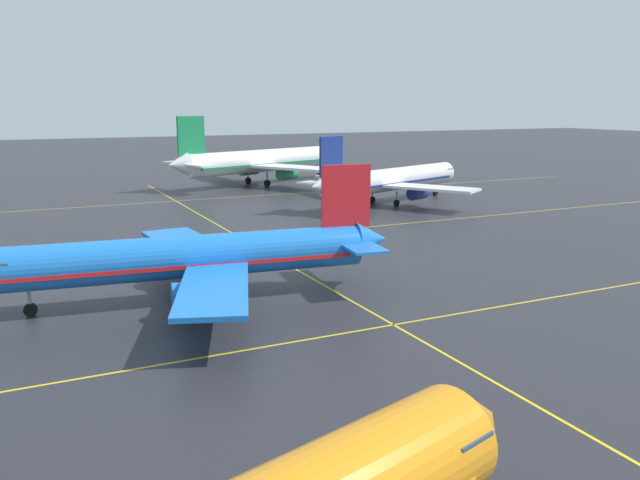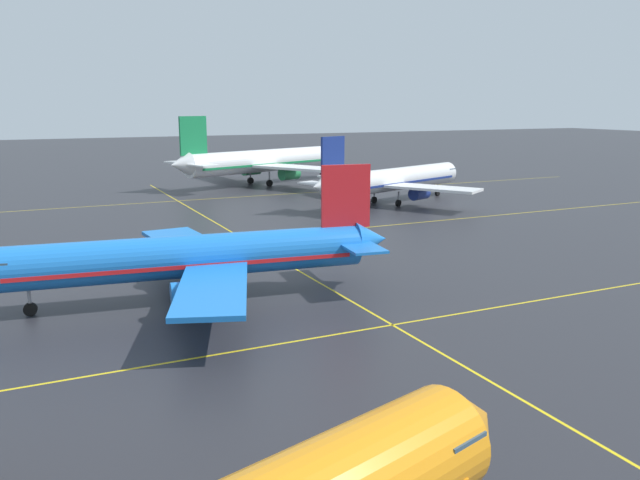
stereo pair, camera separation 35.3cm
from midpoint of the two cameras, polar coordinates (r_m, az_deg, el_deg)
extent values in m
cone|color=orange|center=(24.21, 13.05, -15.59)|extent=(3.32, 4.03, 3.48)
cube|color=#385166|center=(22.42, 9.84, -16.33)|extent=(2.55, 3.61, 0.65)
cylinder|color=blue|center=(49.83, -11.96, -1.48)|extent=(27.75, 6.72, 3.27)
cone|color=blue|center=(53.51, 4.35, 0.05)|extent=(3.13, 3.43, 3.11)
cube|color=red|center=(52.05, 2.14, 3.88)|extent=(4.14, 0.83, 5.17)
cube|color=blue|center=(55.22, 1.58, 0.46)|extent=(3.30, 4.79, 0.21)
cube|color=blue|center=(50.50, 3.59, -0.66)|extent=(3.30, 4.79, 0.21)
cube|color=blue|center=(57.14, -11.94, -0.29)|extent=(5.53, 13.24, 0.34)
cube|color=blue|center=(43.04, -9.64, -4.23)|extent=(8.49, 13.67, 0.34)
cylinder|color=blue|center=(54.53, -12.61, -2.12)|extent=(3.13, 2.16, 1.81)
cylinder|color=blue|center=(45.93, -11.42, -4.72)|extent=(3.13, 2.16, 1.81)
cube|color=red|center=(49.93, -11.94, -1.93)|extent=(25.57, 6.48, 0.31)
cylinder|color=#99999E|center=(50.44, -24.61, -4.64)|extent=(0.24, 0.24, 1.42)
cylinder|color=black|center=(50.70, -24.52, -5.67)|extent=(0.99, 0.50, 0.95)
cylinder|color=#99999E|center=(52.70, -10.28, -3.04)|extent=(0.24, 0.24, 1.42)
cylinder|color=black|center=(52.95, -10.24, -4.03)|extent=(0.99, 0.50, 0.95)
cylinder|color=#99999E|center=(48.43, -9.51, -4.35)|extent=(0.24, 0.24, 1.42)
cylinder|color=black|center=(48.71, -9.47, -5.42)|extent=(0.99, 0.50, 0.95)
cylinder|color=white|center=(98.55, 6.33, 5.38)|extent=(28.28, 13.05, 3.42)
cone|color=white|center=(111.18, 11.32, 5.97)|extent=(3.35, 3.95, 3.36)
cone|color=white|center=(86.66, -0.19, 4.79)|extent=(3.82, 4.04, 3.25)
cube|color=navy|center=(87.94, 0.89, 7.44)|extent=(4.18, 1.78, 5.41)
cube|color=white|center=(86.17, 1.98, 4.75)|extent=(4.31, 5.39, 0.22)
cube|color=white|center=(89.88, -0.57, 5.05)|extent=(4.31, 5.39, 0.22)
cube|color=white|center=(93.39, 9.68, 4.59)|extent=(11.13, 13.95, 0.36)
cube|color=white|center=(102.81, 2.63, 5.41)|extent=(6.51, 14.04, 0.36)
cylinder|color=navy|center=(96.12, 8.57, 4.13)|extent=(3.53, 2.82, 1.89)
cylinder|color=navy|center=(101.83, 4.29, 4.66)|extent=(3.53, 2.82, 1.89)
cube|color=#385166|center=(109.41, 10.74, 6.16)|extent=(2.60, 3.52, 0.63)
cube|color=navy|center=(98.60, 6.32, 5.14)|extent=(26.12, 12.30, 0.32)
cylinder|color=#99999E|center=(108.22, 10.15, 4.68)|extent=(0.25, 0.25, 1.49)
cylinder|color=black|center=(108.35, 10.13, 4.16)|extent=(1.07, 0.72, 0.99)
cylinder|color=#99999E|center=(96.00, 6.73, 3.87)|extent=(0.25, 0.25, 1.49)
cylinder|color=black|center=(96.14, 6.72, 3.28)|extent=(1.07, 0.72, 0.99)
cylinder|color=#99999E|center=(98.90, 4.58, 4.15)|extent=(0.25, 0.25, 1.49)
cylinder|color=black|center=(99.04, 4.57, 3.58)|extent=(1.07, 0.72, 0.99)
cylinder|color=white|center=(122.38, -4.89, 7.06)|extent=(34.55, 15.16, 4.16)
cone|color=white|center=(135.19, 1.37, 7.57)|extent=(4.00, 4.78, 4.08)
cone|color=white|center=(111.13, -12.63, 6.55)|extent=(4.59, 4.87, 3.95)
cube|color=#197F47|center=(112.33, -11.49, 9.07)|extent=(5.11, 2.06, 6.57)
cube|color=white|center=(109.62, -10.69, 6.56)|extent=(5.14, 6.52, 0.26)
cube|color=white|center=(115.12, -12.52, 6.73)|extent=(5.14, 6.52, 0.26)
cube|color=white|center=(114.70, -2.32, 6.44)|extent=(13.28, 17.04, 0.44)
cube|color=white|center=(129.08, -7.91, 6.95)|extent=(7.56, 16.98, 0.44)
cylinder|color=#2D9956|center=(118.40, -3.02, 5.91)|extent=(4.26, 3.37, 2.30)
cylinder|color=#2D9956|center=(127.14, -6.44, 6.27)|extent=(4.26, 3.37, 2.30)
cube|color=#385166|center=(133.36, 0.61, 7.77)|extent=(3.09, 4.26, 0.77)
cube|color=#197F47|center=(122.43, -4.88, 6.82)|extent=(31.90, 14.30, 0.39)
cylinder|color=#99999E|center=(132.11, -0.07, 6.30)|extent=(0.31, 0.31, 1.81)
cylinder|color=black|center=(132.23, -0.07, 5.78)|extent=(1.30, 0.85, 1.21)
cylinder|color=#99999E|center=(119.07, -4.80, 5.63)|extent=(0.31, 0.31, 1.81)
cylinder|color=black|center=(119.21, -4.79, 5.05)|extent=(1.30, 0.85, 1.21)
cylinder|color=#99999E|center=(123.49, -6.50, 5.82)|extent=(0.31, 0.31, 1.81)
cylinder|color=black|center=(123.62, -6.49, 5.27)|extent=(1.30, 0.85, 1.21)
cube|color=yellow|center=(44.85, 6.33, -7.50)|extent=(160.65, 0.20, 0.01)
cube|color=yellow|center=(72.96, -7.07, 0.11)|extent=(160.65, 0.20, 0.01)
cube|color=yellow|center=(103.37, -12.80, 3.40)|extent=(160.65, 0.20, 0.01)
cube|color=yellow|center=(58.41, -2.00, -2.80)|extent=(0.20, 140.83, 0.01)
camera|label=1|loc=(0.18, -90.18, -0.04)|focal=36.00mm
camera|label=2|loc=(0.18, 89.82, 0.04)|focal=36.00mm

